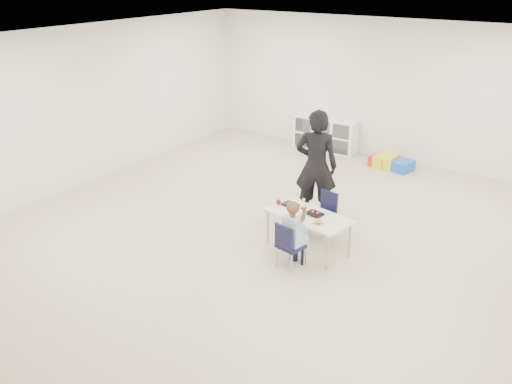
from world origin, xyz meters
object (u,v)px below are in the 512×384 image
Objects in this scene: cubby_shelf at (325,134)px; adult at (316,166)px; table at (308,232)px; chair_near at (291,245)px; child at (291,232)px.

adult is at bearing -65.61° from cubby_shelf.
adult is (-0.41, 0.97, 0.61)m from table.
cubby_shelf is (-1.92, 4.73, 0.02)m from chair_near.
table is 0.73× the size of adult.
child reaches higher than chair_near.
chair_near is 0.63× the size of child.
child is at bearing -73.93° from table.
child is 0.59× the size of adult.
child is 1.62m from adult.
table is 1.21m from adult.
table is 0.93× the size of cubby_shelf.
cubby_shelf is at bearing 125.23° from table.
chair_near is 0.19m from child.
cubby_shelf is (-1.92, 4.73, -0.17)m from child.
child reaches higher than cubby_shelf.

